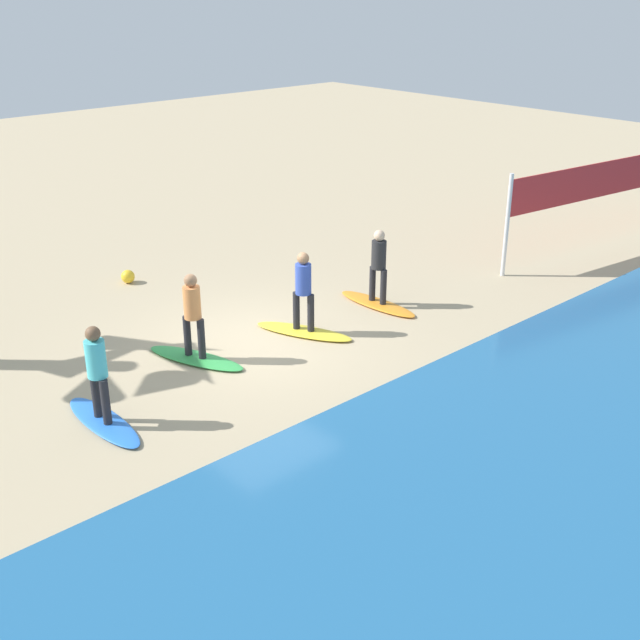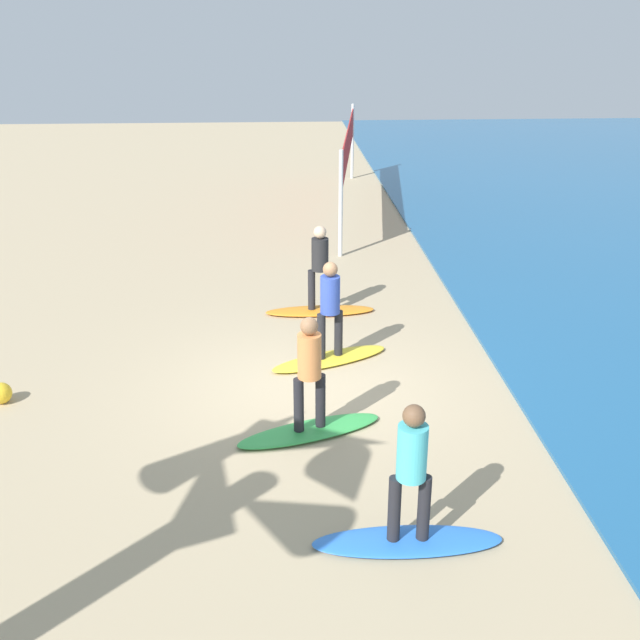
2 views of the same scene
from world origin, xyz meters
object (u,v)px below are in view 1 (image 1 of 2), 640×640
beach_ball (128,277)px  surfer_orange (379,261)px  surfboard_green (196,358)px  surfer_yellow (303,286)px  surfboard_blue (104,422)px  volleyball_net (628,178)px  surfer_green (193,310)px  surfboard_yellow (304,331)px  surfer_blue (97,367)px  surfboard_orange (377,304)px

beach_ball → surfer_orange: bearing=124.1°
surfboard_green → surfer_yellow: bearing=59.3°
surfer_yellow → surfboard_blue: bearing=6.2°
volleyball_net → beach_ball: size_ratio=28.17×
surfer_orange → surfer_green: same height
surfboard_green → surfboard_blue: same height
surfboard_yellow → volleyball_net: volleyball_net is taller
surfboard_green → surfboard_blue: size_ratio=1.00×
surfer_blue → surfer_green: bearing=-158.5°
surfboard_yellow → beach_ball: size_ratio=6.55×
surfboard_orange → surfer_orange: 0.99m
surfer_yellow → surfer_blue: size_ratio=1.00×
surfer_yellow → volleyball_net: volleyball_net is taller
surfer_orange → surfboard_green: 4.63m
surfer_blue → surfboard_green: bearing=-158.5°
surfboard_blue → surfer_orange: bearing=94.8°
surfer_orange → surfer_blue: 6.95m
surfer_green → surfer_blue: (2.43, 0.96, 0.00)m
surfer_orange → volleyball_net: 8.23m
surfer_yellow → volleyball_net: (-10.28, 1.23, 0.75)m
surfboard_yellow → surfboard_blue: size_ratio=1.00×
surfer_orange → beach_ball: 6.03m
surfer_green → volleyball_net: bearing=172.5°
surfboard_yellow → surfer_green: 2.56m
surfer_yellow → surfboard_green: 2.56m
surfboard_green → surfer_green: surfer_green is taller
surfer_orange → surfboard_yellow: size_ratio=0.78×
surfboard_yellow → surfboard_blue: same height
surfer_blue → surfboard_yellow: bearing=-173.8°
surfer_blue → beach_ball: bearing=-123.1°
surfboard_blue → surfer_blue: surfer_blue is taller
surfboard_orange → surfboard_yellow: bearing=-91.2°
surfboard_orange → surfer_blue: (6.93, 0.55, 0.99)m
surfer_green → surfer_blue: size_ratio=1.00×
surfboard_orange → beach_ball: bearing=-148.1°
surfboard_green → surfer_green: (-0.00, 0.00, 0.99)m
surfer_yellow → surfer_green: (2.32, -0.44, 0.00)m
surfboard_yellow → surfer_blue: (4.75, 0.52, 0.99)m
surfer_orange → beach_ball: bearing=-55.9°
surfboard_yellow → beach_ball: 5.11m
surfer_green → beach_ball: (-1.16, -4.54, -0.88)m
surfboard_orange → surfboard_green: (4.50, -0.40, 0.00)m
surfer_yellow → surfer_blue: same height
surfer_orange → surfer_yellow: 2.18m
surfer_orange → surfer_yellow: bearing=1.0°
surfer_green → volleyball_net: 12.73m
surfboard_green → beach_ball: size_ratio=6.55×
surfboard_blue → surfer_yellow: bearing=96.5°
surfer_yellow → surfer_blue: (4.75, 0.52, 0.00)m
surfer_green → volleyball_net: (-12.60, 1.67, 0.75)m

